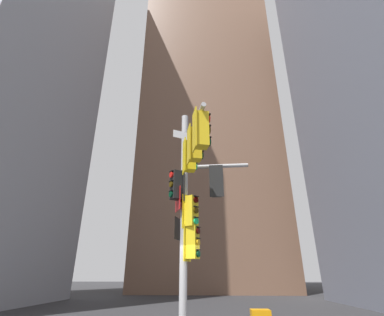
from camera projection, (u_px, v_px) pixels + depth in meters
name	position (u px, v px, depth m)	size (l,w,h in m)	color
building_tower_left	(2.00, 19.00, 22.32)	(12.46, 12.46, 41.33)	#9399A3
building_mid_block	(208.00, 134.00, 37.37)	(15.32, 15.32, 38.15)	brown
signal_pole_assembly	(191.00, 190.00, 9.00)	(2.80, 3.52, 7.34)	#B2B2B5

